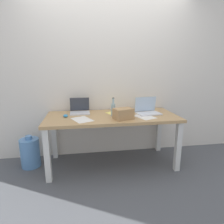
# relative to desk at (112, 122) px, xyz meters

# --- Properties ---
(ground_plane) EXTENTS (8.00, 8.00, 0.00)m
(ground_plane) POSITION_rel_desk_xyz_m (0.00, 0.00, -0.65)
(ground_plane) COLOR #515459
(back_wall) EXTENTS (5.20, 0.08, 2.60)m
(back_wall) POSITION_rel_desk_xyz_m (0.00, 0.45, 0.65)
(back_wall) COLOR silver
(back_wall) RESTS_ON ground
(desk) EXTENTS (1.83, 0.79, 0.74)m
(desk) POSITION_rel_desk_xyz_m (0.00, 0.00, 0.00)
(desk) COLOR tan
(desk) RESTS_ON ground
(laptop_left) EXTENTS (0.28, 0.25, 0.22)m
(laptop_left) POSITION_rel_desk_xyz_m (-0.45, 0.21, 0.14)
(laptop_left) COLOR silver
(laptop_left) RESTS_ON desk
(laptop_right) EXTENTS (0.37, 0.28, 0.24)m
(laptop_right) POSITION_rel_desk_xyz_m (0.53, 0.03, 0.14)
(laptop_right) COLOR silver
(laptop_right) RESTS_ON desk
(beer_bottle) EXTENTS (0.06, 0.06, 0.25)m
(beer_bottle) POSITION_rel_desk_xyz_m (0.02, -0.01, 0.19)
(beer_bottle) COLOR #99B7C1
(beer_bottle) RESTS_ON desk
(computer_mouse) EXTENTS (0.08, 0.11, 0.03)m
(computer_mouse) POSITION_rel_desk_xyz_m (-0.64, 0.02, 0.11)
(computer_mouse) COLOR #338CC6
(computer_mouse) RESTS_ON desk
(cardboard_box) EXTENTS (0.28, 0.23, 0.14)m
(cardboard_box) POSITION_rel_desk_xyz_m (0.12, -0.21, 0.16)
(cardboard_box) COLOR tan
(cardboard_box) RESTS_ON desk
(paper_sheet_front_left) EXTENTS (0.31, 0.36, 0.00)m
(paper_sheet_front_left) POSITION_rel_desk_xyz_m (-0.42, -0.15, 0.09)
(paper_sheet_front_left) COLOR white
(paper_sheet_front_left) RESTS_ON desk
(paper_sheet_near_back) EXTENTS (0.31, 0.36, 0.00)m
(paper_sheet_near_back) POSITION_rel_desk_xyz_m (0.08, 0.09, 0.09)
(paper_sheet_near_back) COLOR #F4E06B
(paper_sheet_near_back) RESTS_ON desk
(paper_sheet_front_right) EXTENTS (0.30, 0.35, 0.00)m
(paper_sheet_front_right) POSITION_rel_desk_xyz_m (0.43, -0.14, 0.09)
(paper_sheet_front_right) COLOR white
(paper_sheet_front_right) RESTS_ON desk
(water_cooler_jug) EXTENTS (0.27, 0.27, 0.46)m
(water_cooler_jug) POSITION_rel_desk_xyz_m (-1.17, 0.11, -0.44)
(water_cooler_jug) COLOR #598CC6
(water_cooler_jug) RESTS_ON ground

